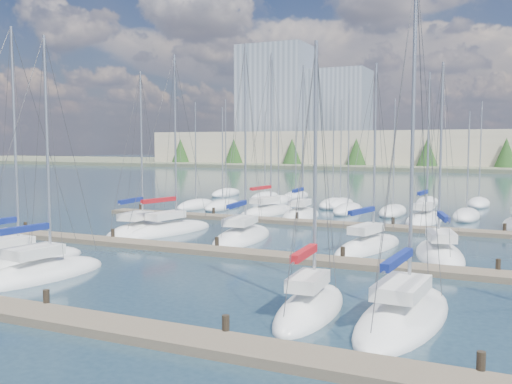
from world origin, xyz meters
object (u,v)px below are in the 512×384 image
at_px(sailboat_c, 41,274).
at_px(sailboat_k, 368,247).
at_px(sailboat_h, 138,231).
at_px(sailboat_b, 6,265).
at_px(sailboat_d, 310,308).
at_px(sailboat_i, 170,230).
at_px(sailboat_j, 242,237).
at_px(sailboat_l, 440,255).
at_px(sailboat_o, 301,215).
at_px(sailboat_n, 267,212).
at_px(sailboat_p, 424,219).
at_px(sailboat_e, 404,316).

bearing_deg(sailboat_c, sailboat_k, 55.02).
xyz_separation_m(sailboat_h, sailboat_b, (0.59, -12.45, -0.01)).
xyz_separation_m(sailboat_d, sailboat_b, (-17.41, 0.92, -0.02)).
bearing_deg(sailboat_i, sailboat_b, -84.36).
relative_size(sailboat_j, sailboat_l, 1.18).
height_order(sailboat_l, sailboat_k, sailboat_k).
bearing_deg(sailboat_d, sailboat_h, 140.32).
bearing_deg(sailboat_k, sailboat_o, 137.87).
height_order(sailboat_h, sailboat_k, sailboat_h).
height_order(sailboat_h, sailboat_l, sailboat_h).
xyz_separation_m(sailboat_k, sailboat_b, (-16.27, -13.27, -0.02)).
bearing_deg(sailboat_j, sailboat_i, 170.07).
relative_size(sailboat_n, sailboat_k, 1.28).
height_order(sailboat_d, sailboat_k, sailboat_k).
bearing_deg(sailboat_n, sailboat_k, -40.05).
xyz_separation_m(sailboat_j, sailboat_l, (13.16, -0.85, -0.00)).
distance_m(sailboat_n, sailboat_j, 14.41).
height_order(sailboat_d, sailboat_p, sailboat_p).
distance_m(sailboat_l, sailboat_k, 4.41).
xyz_separation_m(sailboat_o, sailboat_j, (0.45, -12.83, -0.01)).
relative_size(sailboat_c, sailboat_k, 1.03).
distance_m(sailboat_c, sailboat_b, 3.44).
xyz_separation_m(sailboat_l, sailboat_d, (-3.21, -13.43, 0.01)).
bearing_deg(sailboat_b, sailboat_k, 45.22).
xyz_separation_m(sailboat_c, sailboat_l, (17.28, 13.37, -0.00)).
xyz_separation_m(sailboat_h, sailboat_k, (16.86, 0.82, 0.01)).
relative_size(sailboat_h, sailboat_j, 0.89).
relative_size(sailboat_o, sailboat_e, 1.04).
xyz_separation_m(sailboat_h, sailboat_d, (18.00, -13.37, 0.01)).
distance_m(sailboat_h, sailboat_d, 22.42).
relative_size(sailboat_n, sailboat_b, 1.17).
height_order(sailboat_l, sailboat_d, sailboat_l).
height_order(sailboat_n, sailboat_o, sailboat_n).
xyz_separation_m(sailboat_c, sailboat_n, (-0.07, 28.01, 0.01)).
height_order(sailboat_p, sailboat_b, sailboat_b).
distance_m(sailboat_c, sailboat_i, 14.67).
distance_m(sailboat_n, sailboat_i, 13.62).
bearing_deg(sailboat_h, sailboat_l, -4.63).
bearing_deg(sailboat_p, sailboat_k, -90.98).
height_order(sailboat_c, sailboat_e, sailboat_e).
bearing_deg(sailboat_i, sailboat_k, 9.62).
relative_size(sailboat_l, sailboat_d, 1.07).
relative_size(sailboat_j, sailboat_d, 1.25).
height_order(sailboat_o, sailboat_p, sailboat_o).
height_order(sailboat_j, sailboat_k, sailboat_j).
distance_m(sailboat_j, sailboat_b, 15.31).
distance_m(sailboat_o, sailboat_j, 12.83).
xyz_separation_m(sailboat_c, sailboat_i, (-2.01, 14.53, 0.01)).
xyz_separation_m(sailboat_e, sailboat_b, (-20.91, 0.35, -0.01)).
height_order(sailboat_o, sailboat_j, sailboat_o).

